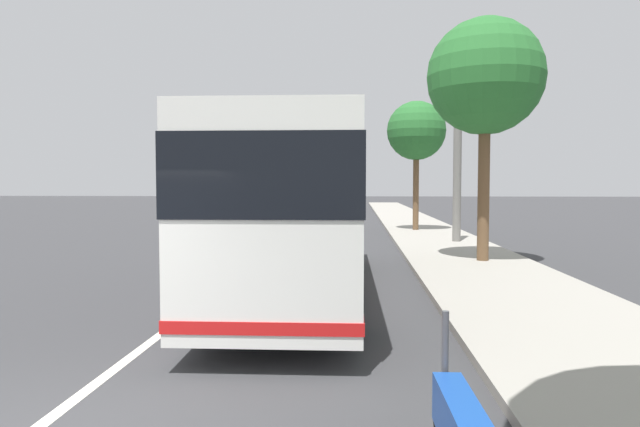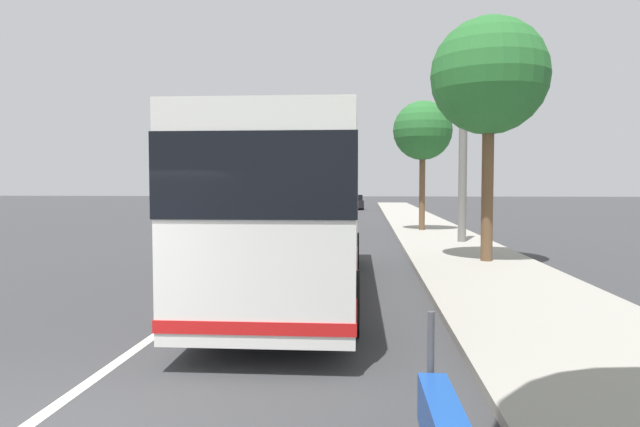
% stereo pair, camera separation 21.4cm
% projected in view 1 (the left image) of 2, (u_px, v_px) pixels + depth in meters
% --- Properties ---
extents(sidewalk_curb, '(110.00, 3.60, 0.14)m').
position_uv_depth(sidewalk_curb, '(483.00, 271.00, 14.40)').
color(sidewalk_curb, '#9E998E').
rests_on(sidewalk_curb, ground).
extents(lane_divider_line, '(110.00, 0.16, 0.01)m').
position_uv_depth(lane_divider_line, '(244.00, 271.00, 14.82)').
color(lane_divider_line, silver).
rests_on(lane_divider_line, ground).
extents(coach_bus, '(10.72, 2.66, 3.35)m').
position_uv_depth(coach_bus, '(300.00, 203.00, 11.79)').
color(coach_bus, silver).
rests_on(coach_bus, ground).
extents(car_oncoming, '(4.03, 2.05, 1.44)m').
position_uv_depth(car_oncoming, '(275.00, 210.00, 35.53)').
color(car_oncoming, gray).
rests_on(car_oncoming, ground).
extents(car_far_distant, '(4.53, 1.97, 1.56)m').
position_uv_depth(car_far_distant, '(270.00, 215.00, 29.27)').
color(car_far_distant, red).
rests_on(car_far_distant, ground).
extents(car_ahead_same_lane, '(4.05, 2.15, 1.40)m').
position_uv_depth(car_ahead_same_lane, '(345.00, 202.00, 52.65)').
color(car_ahead_same_lane, black).
rests_on(car_ahead_same_lane, ground).
extents(car_behind_bus, '(4.70, 2.02, 1.48)m').
position_uv_depth(car_behind_bus, '(307.00, 201.00, 55.90)').
color(car_behind_bus, black).
rests_on(car_behind_bus, ground).
extents(roadside_tree_mid_block, '(3.29, 3.29, 7.04)m').
position_uv_depth(roadside_tree_mid_block, '(485.00, 78.00, 15.63)').
color(roadside_tree_mid_block, brown).
rests_on(roadside_tree_mid_block, ground).
extents(roadside_tree_far_block, '(2.84, 2.84, 6.36)m').
position_uv_depth(roadside_tree_far_block, '(416.00, 131.00, 26.59)').
color(roadside_tree_far_block, brown).
rests_on(roadside_tree_far_block, ground).
extents(utility_pole, '(0.31, 0.31, 6.18)m').
position_uv_depth(utility_pole, '(457.00, 165.00, 21.16)').
color(utility_pole, slate).
rests_on(utility_pole, ground).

